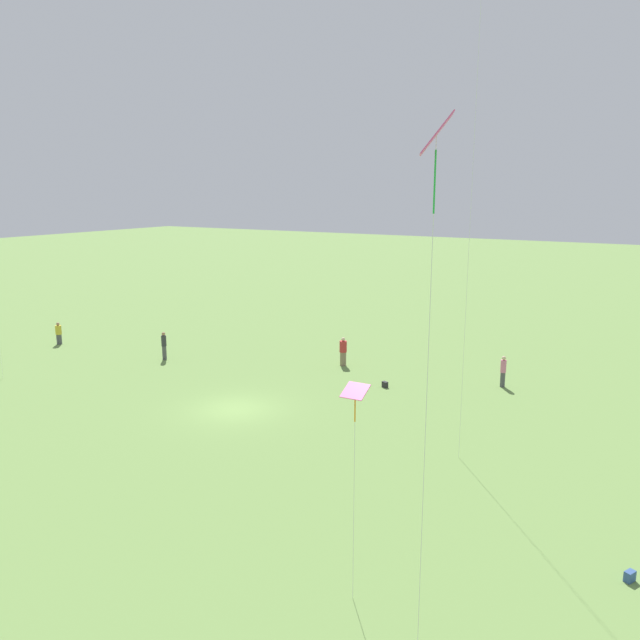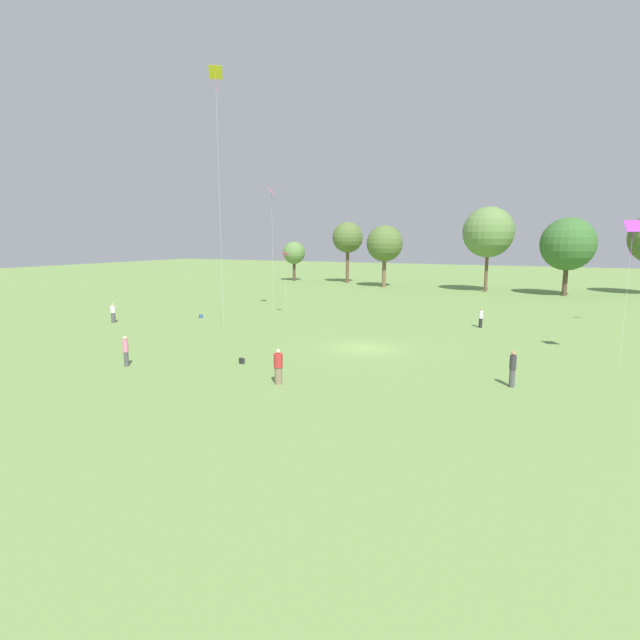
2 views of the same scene
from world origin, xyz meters
name	(u,v)px [view 1 (image 1 of 2)]	position (x,y,z in m)	size (l,w,h in m)	color
ground_plane	(236,409)	(0.00, 0.00, 0.00)	(240.00, 240.00, 0.00)	#6B8E47
person_0	(59,334)	(20.02, -4.50, 0.81)	(0.62, 0.62, 1.66)	#4C4C51
person_1	(343,352)	(-0.96, -10.14, 0.93)	(0.66, 0.66, 1.89)	#847056
person_5	(503,371)	(-11.13, -10.92, 0.95)	(0.38, 0.38, 1.86)	#4C4C51
person_6	(164,346)	(10.17, -5.29, 0.98)	(0.38, 0.38, 1.91)	#4C4C51
kite_1	(355,401)	(-12.45, 10.61, 5.88)	(0.65, 0.61, 6.29)	#E54C99
kite_4	(436,160)	(-15.25, 12.84, 11.88)	(0.92, 1.12, 12.76)	#E54C99
picnic_bag_0	(385,384)	(-5.24, -7.34, 0.17)	(0.40, 0.33, 0.34)	#262628
picnic_bag_1	(630,576)	(-19.15, 5.79, 0.16)	(0.33, 0.39, 0.33)	#33518C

